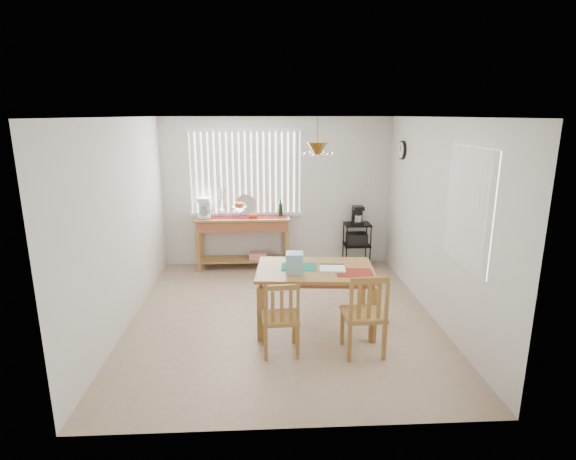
{
  "coord_description": "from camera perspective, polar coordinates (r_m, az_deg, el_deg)",
  "views": [
    {
      "loc": [
        -0.22,
        -5.57,
        2.63
      ],
      "look_at": [
        0.1,
        0.55,
        1.05
      ],
      "focal_mm": 28.0,
      "sensor_mm": 36.0,
      "label": 1
    }
  ],
  "objects": [
    {
      "name": "wire_cart",
      "position": [
        8.04,
        8.72,
        -1.33
      ],
      "size": [
        0.46,
        0.36,
        0.78
      ],
      "color": "black",
      "rests_on": "ground"
    },
    {
      "name": "sideboard_items",
      "position": [
        7.78,
        -7.77,
        2.65
      ],
      "size": [
        1.54,
        0.38,
        0.7
      ],
      "color": "maroon",
      "rests_on": "sideboard"
    },
    {
      "name": "chair_right",
      "position": [
        5.13,
        9.68,
        -10.55
      ],
      "size": [
        0.47,
        0.47,
        0.98
      ],
      "color": "olive",
      "rests_on": "ground"
    },
    {
      "name": "ground",
      "position": [
        6.16,
        -0.67,
        -10.85
      ],
      "size": [
        4.0,
        4.5,
        0.01
      ],
      "primitive_type": "cube",
      "color": "tan"
    },
    {
      "name": "cart_items",
      "position": [
        7.93,
        8.83,
        1.85
      ],
      "size": [
        0.18,
        0.22,
        0.32
      ],
      "color": "black",
      "rests_on": "wire_cart"
    },
    {
      "name": "chair_left",
      "position": [
        5.09,
        -0.94,
        -11.13
      ],
      "size": [
        0.43,
        0.43,
        0.88
      ],
      "color": "olive",
      "rests_on": "ground"
    },
    {
      "name": "table_items",
      "position": [
        5.46,
        2.08,
        -4.39
      ],
      "size": [
        1.11,
        0.6,
        0.25
      ],
      "color": "#167D60",
      "rests_on": "dining_table"
    },
    {
      "name": "dining_table",
      "position": [
        5.64,
        3.48,
        -5.74
      ],
      "size": [
        1.51,
        1.03,
        0.78
      ],
      "color": "olive",
      "rests_on": "ground"
    },
    {
      "name": "room_shell",
      "position": [
        5.67,
        -0.69,
        4.92
      ],
      "size": [
        4.2,
        4.7,
        2.7
      ],
      "color": "silver",
      "rests_on": "ground"
    },
    {
      "name": "sideboard",
      "position": [
        7.83,
        -5.66,
        -0.01
      ],
      "size": [
        1.62,
        0.46,
        0.91
      ],
      "color": "olive",
      "rests_on": "ground"
    }
  ]
}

